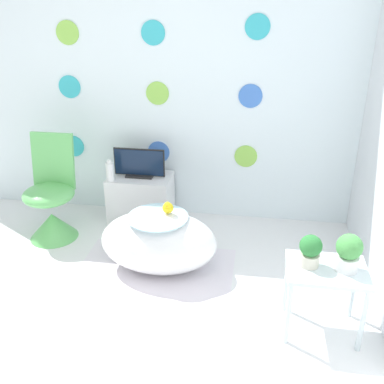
% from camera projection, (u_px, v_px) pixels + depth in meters
% --- Properties ---
extents(ground_plane, '(12.00, 12.00, 0.00)m').
position_uv_depth(ground_plane, '(84.00, 374.00, 2.51)').
color(ground_plane, white).
extents(wall_back_dotted, '(4.44, 0.05, 2.60)m').
position_uv_depth(wall_back_dotted, '(158.00, 73.00, 3.82)').
color(wall_back_dotted, white).
rests_on(wall_back_dotted, ground_plane).
extents(rug, '(1.18, 0.85, 0.01)m').
position_uv_depth(rug, '(154.00, 273.00, 3.39)').
color(rug, silver).
rests_on(rug, ground_plane).
extents(bathtub, '(0.88, 0.55, 0.46)m').
position_uv_depth(bathtub, '(159.00, 242.00, 3.36)').
color(bathtub, white).
rests_on(bathtub, ground_plane).
extents(rubber_duck, '(0.08, 0.09, 0.10)m').
position_uv_depth(rubber_duck, '(168.00, 207.00, 3.27)').
color(rubber_duck, yellow).
rests_on(rubber_duck, bathtub).
extents(chair, '(0.43, 0.43, 0.88)m').
position_uv_depth(chair, '(51.00, 208.00, 3.79)').
color(chair, '#66C166').
rests_on(chair, ground_plane).
extents(tv_cabinet, '(0.56, 0.36, 0.43)m').
position_uv_depth(tv_cabinet, '(141.00, 198.00, 4.08)').
color(tv_cabinet, silver).
rests_on(tv_cabinet, ground_plane).
extents(tv, '(0.46, 0.12, 0.26)m').
position_uv_depth(tv, '(139.00, 164.00, 3.95)').
color(tv, black).
rests_on(tv, tv_cabinet).
extents(vase, '(0.07, 0.07, 0.19)m').
position_uv_depth(vase, '(110.00, 171.00, 3.88)').
color(vase, white).
rests_on(vase, tv_cabinet).
extents(side_table, '(0.47, 0.36, 0.46)m').
position_uv_depth(side_table, '(325.00, 279.00, 2.69)').
color(side_table, silver).
rests_on(side_table, ground_plane).
extents(potted_plant_left, '(0.13, 0.13, 0.20)m').
position_uv_depth(potted_plant_left, '(310.00, 250.00, 2.64)').
color(potted_plant_left, beige).
rests_on(potted_plant_left, side_table).
extents(potted_plant_right, '(0.15, 0.15, 0.23)m').
position_uv_depth(potted_plant_right, '(349.00, 252.00, 2.60)').
color(potted_plant_right, white).
rests_on(potted_plant_right, side_table).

